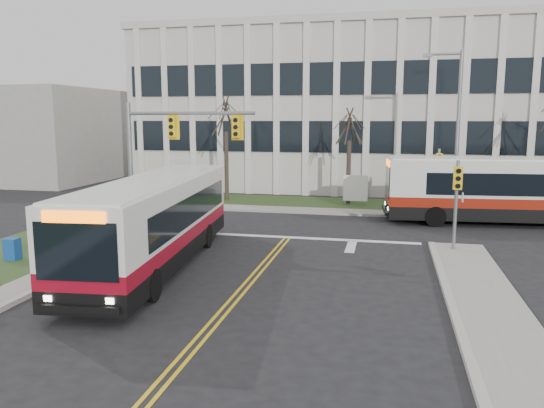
% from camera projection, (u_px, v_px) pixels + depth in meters
% --- Properties ---
extents(ground, '(120.00, 120.00, 0.00)m').
position_uv_depth(ground, '(240.00, 294.00, 16.72)').
color(ground, black).
rests_on(ground, ground).
extents(sidewalk_east, '(2.00, 26.00, 0.14)m').
position_uv_depth(sidewalk_east, '(540.00, 399.00, 10.29)').
color(sidewalk_east, '#9E9B93').
rests_on(sidewalk_east, ground).
extents(sidewalk_cross, '(44.00, 1.60, 0.14)m').
position_uv_depth(sidewalk_cross, '(396.00, 214.00, 30.30)').
color(sidewalk_cross, '#9E9B93').
rests_on(sidewalk_cross, ground).
extents(building_lawn, '(44.00, 5.00, 0.12)m').
position_uv_depth(building_lawn, '(396.00, 206.00, 33.00)').
color(building_lawn, '#2F4B20').
rests_on(building_lawn, ground).
extents(office_building, '(40.00, 16.00, 12.00)m').
position_uv_depth(office_building, '(397.00, 112.00, 43.62)').
color(office_building, beige).
rests_on(office_building, ground).
extents(building_annex, '(12.00, 12.00, 8.00)m').
position_uv_depth(building_annex, '(36.00, 135.00, 46.68)').
color(building_annex, '#9E9B93').
rests_on(building_annex, ground).
extents(mast_arm_signal, '(6.11, 0.38, 6.20)m').
position_uv_depth(mast_arm_signal, '(163.00, 145.00, 24.14)').
color(mast_arm_signal, slate).
rests_on(mast_arm_signal, ground).
extents(signal_pole_near, '(0.34, 0.39, 3.80)m').
position_uv_depth(signal_pole_near, '(457.00, 193.00, 21.44)').
color(signal_pole_near, slate).
rests_on(signal_pole_near, ground).
extents(signal_pole_far, '(0.34, 0.39, 3.80)m').
position_uv_depth(signal_pole_far, '(438.00, 172.00, 29.64)').
color(signal_pole_far, slate).
rests_on(signal_pole_far, ground).
extents(streetlight, '(2.15, 0.25, 9.20)m').
position_uv_depth(streetlight, '(455.00, 123.00, 29.80)').
color(streetlight, slate).
rests_on(streetlight, ground).
extents(directory_sign, '(1.50, 0.12, 2.00)m').
position_uv_depth(directory_sign, '(355.00, 189.00, 32.87)').
color(directory_sign, slate).
rests_on(directory_sign, ground).
extents(tree_left, '(1.80, 1.80, 7.70)m').
position_uv_depth(tree_left, '(226.00, 118.00, 34.47)').
color(tree_left, '#42352B').
rests_on(tree_left, ground).
extents(tree_mid, '(1.80, 1.80, 6.82)m').
position_uv_depth(tree_mid, '(350.00, 128.00, 33.06)').
color(tree_mid, '#42352B').
rests_on(tree_mid, ground).
extents(bus_main, '(3.78, 12.27, 3.22)m').
position_uv_depth(bus_main, '(155.00, 224.00, 19.65)').
color(bus_main, silver).
rests_on(bus_main, ground).
extents(bus_cross, '(12.88, 3.83, 3.39)m').
position_uv_depth(bus_cross, '(512.00, 192.00, 27.52)').
color(bus_cross, silver).
rests_on(bus_cross, ground).
extents(newspaper_box_blue, '(0.51, 0.46, 0.95)m').
position_uv_depth(newspaper_box_blue, '(13.00, 250.00, 20.27)').
color(newspaper_box_blue, '#154392').
rests_on(newspaper_box_blue, ground).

